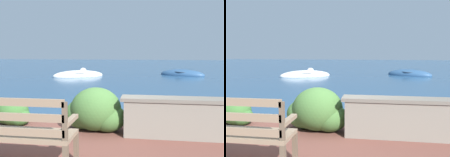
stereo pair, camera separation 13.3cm
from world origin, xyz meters
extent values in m
plane|color=navy|center=(0.00, 0.00, 0.00)|extent=(80.00, 80.00, 0.00)
cube|color=brown|center=(0.06, -1.80, 0.42)|extent=(0.06, 0.06, 0.40)
cube|color=#8C755B|center=(-0.52, -2.01, 0.65)|extent=(1.22, 0.48, 0.05)
cube|color=#8C755B|center=(-0.52, -2.22, 0.75)|extent=(1.16, 0.04, 0.09)
cube|color=#8C755B|center=(-0.52, -2.22, 0.93)|extent=(1.16, 0.04, 0.09)
cube|color=#8C755B|center=(-0.52, -2.22, 1.10)|extent=(1.16, 0.04, 0.09)
cube|color=brown|center=(0.06, -2.22, 0.90)|extent=(0.06, 0.04, 0.45)
cube|color=#8C755B|center=(0.06, -2.01, 0.85)|extent=(0.07, 0.43, 0.05)
cube|color=gray|center=(1.76, -0.62, 0.53)|extent=(2.33, 0.35, 0.62)
cube|color=#6C655B|center=(1.76, -0.62, 0.87)|extent=(2.45, 0.39, 0.06)
ellipsoid|color=#38662D|center=(-1.66, -0.33, 0.49)|extent=(0.62, 0.56, 0.53)
ellipsoid|color=#38662D|center=(-1.83, -0.28, 0.41)|extent=(0.47, 0.42, 0.37)
ellipsoid|color=#38662D|center=(-1.51, -0.36, 0.39)|extent=(0.44, 0.39, 0.34)
ellipsoid|color=#426B33|center=(0.04, -0.43, 0.62)|extent=(0.93, 0.84, 0.79)
ellipsoid|color=#426B33|center=(-0.21, -0.36, 0.50)|extent=(0.70, 0.63, 0.56)
ellipsoid|color=#426B33|center=(0.28, -0.48, 0.48)|extent=(0.65, 0.59, 0.51)
ellipsoid|color=#426B33|center=(1.35, -0.33, 0.53)|extent=(0.73, 0.66, 0.62)
ellipsoid|color=#426B33|center=(1.15, -0.28, 0.44)|extent=(0.55, 0.50, 0.44)
ellipsoid|color=#426B33|center=(1.53, -0.37, 0.42)|extent=(0.51, 0.46, 0.40)
ellipsoid|color=silver|center=(-3.43, 10.73, 0.05)|extent=(3.44, 2.55, 0.71)
torus|color=gray|center=(-3.43, 10.73, 0.25)|extent=(1.65, 1.65, 0.07)
cube|color=#846647|center=(-3.00, 10.95, 0.22)|extent=(0.55, 0.92, 0.04)
cube|color=#846647|center=(-3.80, 10.55, 0.22)|extent=(0.55, 0.92, 0.04)
ellipsoid|color=#2D517A|center=(3.30, 12.41, 0.05)|extent=(3.16, 2.30, 0.72)
torus|color=#2D4157|center=(3.30, 12.41, 0.25)|extent=(1.50, 1.50, 0.07)
cube|color=#846647|center=(3.70, 12.22, 0.22)|extent=(0.50, 0.85, 0.04)
cube|color=#846647|center=(2.97, 12.57, 0.22)|extent=(0.50, 0.85, 0.04)
sphere|color=white|center=(-3.80, 13.33, 0.10)|extent=(0.56, 0.56, 0.56)
torus|color=navy|center=(-3.80, 13.33, 0.10)|extent=(0.61, 0.61, 0.07)
camera|label=1|loc=(0.97, -4.83, 1.69)|focal=40.00mm
camera|label=2|loc=(1.10, -4.82, 1.69)|focal=40.00mm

